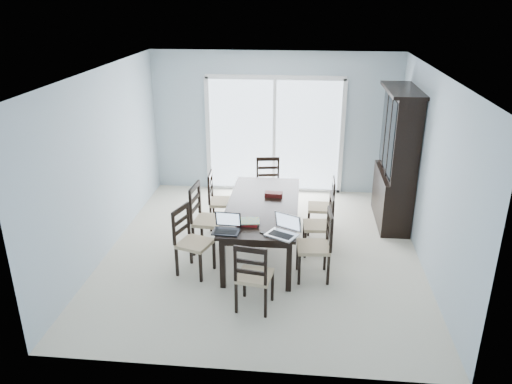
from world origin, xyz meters
TOP-DOWN VIEW (x-y plane):
  - floor at (0.00, 0.00)m, footprint 5.00×5.00m
  - ceiling at (0.00, 0.00)m, footprint 5.00×5.00m
  - back_wall at (0.00, 2.50)m, footprint 4.50×0.02m
  - wall_left at (-2.25, 0.00)m, footprint 0.02×5.00m
  - wall_right at (2.25, 0.00)m, footprint 0.02×5.00m
  - balcony at (0.00, 3.50)m, footprint 4.50×2.00m
  - railing at (0.00, 4.50)m, footprint 4.50×0.06m
  - dining_table at (0.00, 0.00)m, footprint 1.00×2.20m
  - china_hutch at (2.02, 1.25)m, footprint 0.50×1.38m
  - sliding_door at (0.00, 2.48)m, footprint 2.52×0.05m
  - chair_left_near at (-0.93, -0.65)m, footprint 0.52×0.51m
  - chair_left_mid at (-0.85, -0.03)m, footprint 0.50×0.48m
  - chair_left_far at (-0.79, 0.77)m, footprint 0.43×0.42m
  - chair_right_near at (0.81, -0.64)m, footprint 0.46×0.45m
  - chair_right_mid at (0.87, 0.07)m, footprint 0.42×0.41m
  - chair_right_far at (0.93, 0.74)m, footprint 0.40×0.39m
  - chair_end_near at (0.01, -1.48)m, footprint 0.45×0.46m
  - chair_end_far at (-0.04, 1.53)m, footprint 0.46×0.47m
  - laptop_dark at (-0.38, -0.93)m, footprint 0.35×0.25m
  - laptop_silver at (0.32, -0.95)m, footprint 0.44×0.40m
  - book_stack at (-0.14, -0.66)m, footprint 0.32×0.26m
  - cell_phone at (0.10, -0.91)m, footprint 0.11×0.09m
  - game_box at (0.14, 0.31)m, footprint 0.26×0.14m
  - hot_tub at (-0.24, 3.61)m, footprint 1.97×1.82m

SIDE VIEW (x-z plane):
  - balcony at x=0.00m, z-range -0.10..0.00m
  - floor at x=0.00m, z-range 0.00..0.00m
  - hot_tub at x=-0.24m, z-range 0.00..0.89m
  - chair_right_far at x=0.93m, z-range 0.03..1.05m
  - chair_right_mid at x=0.87m, z-range 0.03..1.06m
  - railing at x=0.00m, z-range 0.00..1.10m
  - chair_end_near at x=0.01m, z-range 0.03..1.08m
  - chair_left_far at x=-0.79m, z-range 0.03..1.09m
  - chair_end_far at x=-0.04m, z-range 0.03..1.10m
  - chair_left_near at x=-0.93m, z-range 0.03..1.10m
  - chair_right_near at x=0.81m, z-range 0.03..1.13m
  - chair_left_mid at x=-0.85m, z-range 0.03..1.21m
  - dining_table at x=0.00m, z-range 0.30..1.05m
  - cell_phone at x=0.10m, z-range 0.75..0.76m
  - book_stack at x=-0.14m, z-range 0.75..0.80m
  - game_box at x=0.14m, z-range 0.75..0.81m
  - laptop_dark at x=-0.38m, z-range 0.69..0.92m
  - laptop_silver at x=0.32m, z-range 0.69..0.94m
  - china_hutch at x=2.02m, z-range -0.03..2.17m
  - sliding_door at x=0.00m, z-range 0.00..2.18m
  - back_wall at x=0.00m, z-range 0.00..2.60m
  - wall_left at x=-2.25m, z-range 0.00..2.60m
  - wall_right at x=2.25m, z-range 0.00..2.60m
  - ceiling at x=0.00m, z-range 2.60..2.60m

